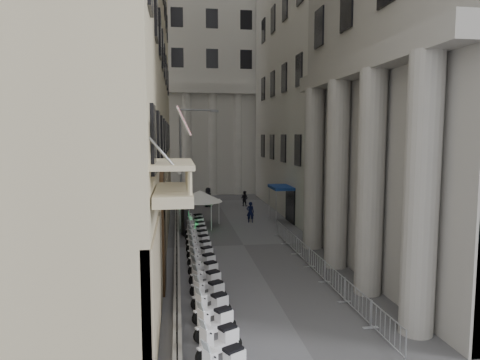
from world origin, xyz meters
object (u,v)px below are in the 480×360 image
Objects in this scene: pedestrian_a at (250,212)px; pedestrian_b at (244,198)px; street_lamp at (186,159)px; security_tent at (195,196)px; info_kiosk at (185,222)px.

pedestrian_b is (0.79, 8.07, -0.08)m from pedestrian_a.
street_lamp reaches higher than pedestrian_a.
street_lamp reaches higher than security_tent.
security_tent is 2.28× the size of pedestrian_b.
pedestrian_a is at bearing 6.52° from security_tent.
security_tent is 2.07× the size of pedestrian_a.
info_kiosk is (-0.90, -3.44, -1.40)m from security_tent.
pedestrian_a is (5.41, 3.96, -0.14)m from info_kiosk.
street_lamp reaches higher than info_kiosk.
pedestrian_a is 8.11m from pedestrian_b.
security_tent reaches higher than info_kiosk.
street_lamp is 4.57× the size of info_kiosk.
pedestrian_a is 1.10× the size of pedestrian_b.
security_tent is at bearing 59.89° from street_lamp.
security_tent is 4.79m from pedestrian_a.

